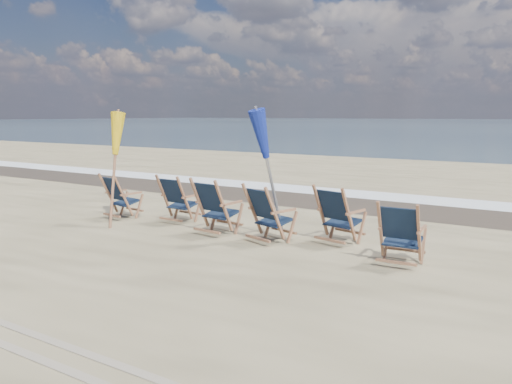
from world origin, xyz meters
TOP-DOWN VIEW (x-y plane):
  - surf_foam at (0.00, 8.30)m, footprint 200.00×1.40m
  - wet_sand_strip at (0.00, 6.80)m, footprint 200.00×2.60m
  - beach_chair_0 at (-3.33, 2.27)m, footprint 0.74×0.80m
  - beach_chair_1 at (-1.96, 2.63)m, footprint 0.68×0.76m
  - beach_chair_2 at (-0.67, 2.16)m, footprint 0.77×0.85m
  - beach_chair_3 at (0.43, 2.12)m, footprint 0.87×0.92m
  - beach_chair_4 at (1.53, 2.70)m, footprint 0.82×0.88m
  - beach_chair_5 at (2.83, 2.08)m, footprint 0.67×0.74m
  - umbrella_yellow at (-3.13, 1.85)m, footprint 0.30×0.30m
  - umbrella_blue at (0.17, 2.44)m, footprint 0.30×0.30m

SIDE VIEW (x-z plane):
  - wet_sand_strip at x=0.00m, z-range 0.00..0.00m
  - surf_foam at x=0.00m, z-range 0.00..0.01m
  - beach_chair_0 at x=-3.33m, z-range 0.00..0.99m
  - beach_chair_5 at x=2.83m, z-range 0.00..1.00m
  - beach_chair_1 at x=-1.96m, z-range 0.00..1.02m
  - beach_chair_4 at x=1.53m, z-range 0.00..1.05m
  - beach_chair_3 at x=0.43m, z-range 0.00..1.05m
  - beach_chair_2 at x=-0.67m, z-range 0.00..1.09m
  - umbrella_yellow at x=-3.13m, z-range 0.62..2.92m
  - umbrella_blue at x=0.17m, z-range 0.65..3.02m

